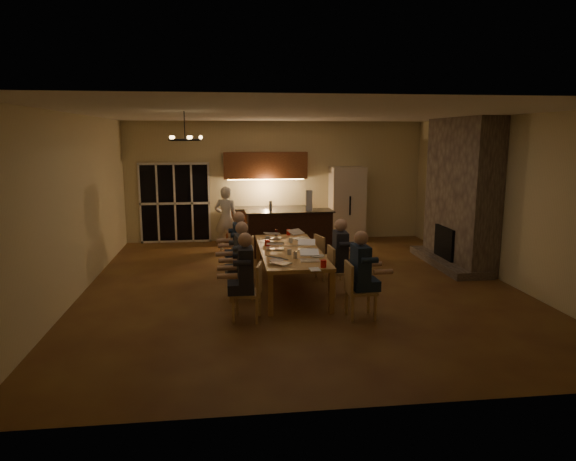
# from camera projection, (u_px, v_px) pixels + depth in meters

# --- Properties ---
(floor) EXTENTS (9.00, 9.00, 0.00)m
(floor) POSITION_uv_depth(u_px,v_px,m) (300.00, 286.00, 9.78)
(floor) COLOR brown
(floor) RESTS_ON ground
(back_wall) EXTENTS (8.00, 0.04, 3.20)m
(back_wall) POSITION_uv_depth(u_px,v_px,m) (276.00, 181.00, 13.90)
(back_wall) COLOR beige
(back_wall) RESTS_ON ground
(left_wall) EXTENTS (0.04, 9.00, 3.20)m
(left_wall) POSITION_uv_depth(u_px,v_px,m) (74.00, 206.00, 8.99)
(left_wall) COLOR beige
(left_wall) RESTS_ON ground
(right_wall) EXTENTS (0.04, 9.00, 3.20)m
(right_wall) POSITION_uv_depth(u_px,v_px,m) (504.00, 199.00, 9.98)
(right_wall) COLOR beige
(right_wall) RESTS_ON ground
(ceiling) EXTENTS (8.00, 9.00, 0.04)m
(ceiling) POSITION_uv_depth(u_px,v_px,m) (301.00, 113.00, 9.19)
(ceiling) COLOR white
(ceiling) RESTS_ON back_wall
(french_doors) EXTENTS (1.86, 0.08, 2.10)m
(french_doors) POSITION_uv_depth(u_px,v_px,m) (175.00, 203.00, 13.62)
(french_doors) COLOR black
(french_doors) RESTS_ON ground
(fireplace) EXTENTS (0.58, 2.50, 3.20)m
(fireplace) POSITION_uv_depth(u_px,v_px,m) (461.00, 193.00, 11.11)
(fireplace) COLOR #6F6457
(fireplace) RESTS_ON ground
(kitchenette) EXTENTS (2.24, 0.68, 2.40)m
(kitchenette) POSITION_uv_depth(u_px,v_px,m) (266.00, 198.00, 13.62)
(kitchenette) COLOR brown
(kitchenette) RESTS_ON ground
(refrigerator) EXTENTS (0.90, 0.68, 2.00)m
(refrigerator) POSITION_uv_depth(u_px,v_px,m) (347.00, 204.00, 13.88)
(refrigerator) COLOR beige
(refrigerator) RESTS_ON ground
(dining_table) EXTENTS (1.10, 2.97, 0.75)m
(dining_table) POSITION_uv_depth(u_px,v_px,m) (290.00, 269.00, 9.52)
(dining_table) COLOR tan
(dining_table) RESTS_ON ground
(bar_island) EXTENTS (2.09, 0.73, 1.08)m
(bar_island) POSITION_uv_depth(u_px,v_px,m) (289.00, 233.00, 12.19)
(bar_island) COLOR black
(bar_island) RESTS_ON ground
(chair_left_near) EXTENTS (0.52, 0.52, 0.89)m
(chair_left_near) POSITION_uv_depth(u_px,v_px,m) (246.00, 292.00, 7.90)
(chair_left_near) COLOR tan
(chair_left_near) RESTS_ON ground
(chair_left_mid) EXTENTS (0.46, 0.46, 0.89)m
(chair_left_mid) POSITION_uv_depth(u_px,v_px,m) (241.00, 274.00, 8.92)
(chair_left_mid) COLOR tan
(chair_left_mid) RESTS_ON ground
(chair_left_far) EXTENTS (0.50, 0.50, 0.89)m
(chair_left_far) POSITION_uv_depth(u_px,v_px,m) (242.00, 260.00, 9.93)
(chair_left_far) COLOR tan
(chair_left_far) RESTS_ON ground
(chair_right_near) EXTENTS (0.45, 0.45, 0.89)m
(chair_right_near) POSITION_uv_depth(u_px,v_px,m) (361.00, 290.00, 7.98)
(chair_right_near) COLOR tan
(chair_right_near) RESTS_ON ground
(chair_right_mid) EXTENTS (0.46, 0.46, 0.89)m
(chair_right_mid) POSITION_uv_depth(u_px,v_px,m) (342.00, 271.00, 9.13)
(chair_right_mid) COLOR tan
(chair_right_mid) RESTS_ON ground
(chair_right_far) EXTENTS (0.54, 0.54, 0.89)m
(chair_right_far) POSITION_uv_depth(u_px,v_px,m) (328.00, 257.00, 10.19)
(chair_right_far) COLOR tan
(chair_right_far) RESTS_ON ground
(person_left_near) EXTENTS (0.60, 0.60, 1.38)m
(person_left_near) POSITION_uv_depth(u_px,v_px,m) (246.00, 277.00, 7.83)
(person_left_near) COLOR #272933
(person_left_near) RESTS_ON ground
(person_right_near) EXTENTS (0.63, 0.63, 1.38)m
(person_right_near) POSITION_uv_depth(u_px,v_px,m) (360.00, 274.00, 7.98)
(person_right_near) COLOR #1C2D46
(person_right_near) RESTS_ON ground
(person_left_mid) EXTENTS (0.67, 0.67, 1.38)m
(person_left_mid) POSITION_uv_depth(u_px,v_px,m) (242.00, 261.00, 8.82)
(person_left_mid) COLOR #3B4046
(person_left_mid) RESTS_ON ground
(person_right_mid) EXTENTS (0.62, 0.62, 1.38)m
(person_right_mid) POSITION_uv_depth(u_px,v_px,m) (340.00, 257.00, 9.11)
(person_right_mid) COLOR #272933
(person_right_mid) RESTS_ON ground
(person_left_far) EXTENTS (0.64, 0.64, 1.38)m
(person_left_far) POSITION_uv_depth(u_px,v_px,m) (240.00, 247.00, 9.96)
(person_left_far) COLOR #1C2D46
(person_left_far) RESTS_ON ground
(standing_person) EXTENTS (0.67, 0.54, 1.60)m
(standing_person) POSITION_uv_depth(u_px,v_px,m) (226.00, 219.00, 12.62)
(standing_person) COLOR white
(standing_person) RESTS_ON ground
(chandelier) EXTENTS (0.53, 0.53, 0.03)m
(chandelier) POSITION_uv_depth(u_px,v_px,m) (185.00, 140.00, 8.25)
(chandelier) COLOR black
(chandelier) RESTS_ON ceiling
(laptop_a) EXTENTS (0.43, 0.42, 0.23)m
(laptop_a) POSITION_uv_depth(u_px,v_px,m) (280.00, 257.00, 8.39)
(laptop_a) COLOR silver
(laptop_a) RESTS_ON dining_table
(laptop_b) EXTENTS (0.34, 0.30, 0.23)m
(laptop_b) POSITION_uv_depth(u_px,v_px,m) (310.00, 254.00, 8.58)
(laptop_b) COLOR silver
(laptop_b) RESTS_ON dining_table
(laptop_c) EXTENTS (0.34, 0.31, 0.23)m
(laptop_c) POSITION_uv_depth(u_px,v_px,m) (275.00, 243.00, 9.49)
(laptop_c) COLOR silver
(laptop_c) RESTS_ON dining_table
(laptop_d) EXTENTS (0.36, 0.33, 0.23)m
(laptop_d) POSITION_uv_depth(u_px,v_px,m) (307.00, 244.00, 9.41)
(laptop_d) COLOR silver
(laptop_d) RESTS_ON dining_table
(laptop_e) EXTENTS (0.39, 0.37, 0.23)m
(laptop_e) POSITION_uv_depth(u_px,v_px,m) (273.00, 233.00, 10.47)
(laptop_e) COLOR silver
(laptop_e) RESTS_ON dining_table
(laptop_f) EXTENTS (0.42, 0.41, 0.23)m
(laptop_f) POSITION_uv_depth(u_px,v_px,m) (299.00, 233.00, 10.46)
(laptop_f) COLOR silver
(laptop_f) RESTS_ON dining_table
(mug_front) EXTENTS (0.07, 0.07, 0.10)m
(mug_front) POSITION_uv_depth(u_px,v_px,m) (289.00, 252.00, 9.03)
(mug_front) COLOR silver
(mug_front) RESTS_ON dining_table
(mug_mid) EXTENTS (0.08, 0.08, 0.10)m
(mug_mid) POSITION_uv_depth(u_px,v_px,m) (291.00, 240.00, 10.03)
(mug_mid) COLOR silver
(mug_mid) RESTS_ON dining_table
(mug_back) EXTENTS (0.09, 0.09, 0.10)m
(mug_back) POSITION_uv_depth(u_px,v_px,m) (268.00, 239.00, 10.18)
(mug_back) COLOR silver
(mug_back) RESTS_ON dining_table
(redcup_near) EXTENTS (0.09, 0.09, 0.12)m
(redcup_near) POSITION_uv_depth(u_px,v_px,m) (323.00, 264.00, 8.16)
(redcup_near) COLOR red
(redcup_near) RESTS_ON dining_table
(redcup_mid) EXTENTS (0.09, 0.09, 0.12)m
(redcup_mid) POSITION_uv_depth(u_px,v_px,m) (267.00, 243.00, 9.76)
(redcup_mid) COLOR red
(redcup_mid) RESTS_ON dining_table
(redcup_far) EXTENTS (0.08, 0.08, 0.12)m
(redcup_far) POSITION_uv_depth(u_px,v_px,m) (288.00, 232.00, 10.84)
(redcup_far) COLOR red
(redcup_far) RESTS_ON dining_table
(can_silver) EXTENTS (0.06, 0.06, 0.12)m
(can_silver) POSITION_uv_depth(u_px,v_px,m) (295.00, 255.00, 8.74)
(can_silver) COLOR #B2B2B7
(can_silver) RESTS_ON dining_table
(can_cola) EXTENTS (0.06, 0.06, 0.12)m
(can_cola) POSITION_uv_depth(u_px,v_px,m) (276.00, 233.00, 10.79)
(can_cola) COLOR #3F0F0C
(can_cola) RESTS_ON dining_table
(plate_near) EXTENTS (0.24, 0.24, 0.02)m
(plate_near) POSITION_uv_depth(u_px,v_px,m) (317.00, 256.00, 8.91)
(plate_near) COLOR silver
(plate_near) RESTS_ON dining_table
(plate_left) EXTENTS (0.24, 0.24, 0.02)m
(plate_left) POSITION_uv_depth(u_px,v_px,m) (277.00, 261.00, 8.56)
(plate_left) COLOR silver
(plate_left) RESTS_ON dining_table
(plate_far) EXTENTS (0.24, 0.24, 0.02)m
(plate_far) POSITION_uv_depth(u_px,v_px,m) (303.00, 240.00, 10.31)
(plate_far) COLOR silver
(plate_far) RESTS_ON dining_table
(notepad) EXTENTS (0.17, 0.23, 0.01)m
(notepad) POSITION_uv_depth(u_px,v_px,m) (315.00, 270.00, 8.01)
(notepad) COLOR white
(notepad) RESTS_ON dining_table
(bar_bottle) EXTENTS (0.07, 0.07, 0.24)m
(bar_bottle) POSITION_uv_depth(u_px,v_px,m) (271.00, 206.00, 11.99)
(bar_bottle) COLOR #99999E
(bar_bottle) RESTS_ON bar_island
(bar_blender) EXTENTS (0.18, 0.18, 0.48)m
(bar_blender) POSITION_uv_depth(u_px,v_px,m) (309.00, 200.00, 12.06)
(bar_blender) COLOR silver
(bar_blender) RESTS_ON bar_island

